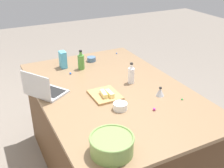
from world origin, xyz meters
TOP-DOWN VIEW (x-y plane):
  - ground_plane at (0.00, 0.00)m, footprint 12.00×12.00m
  - island_counter at (0.00, 0.00)m, footprint 1.85×1.23m
  - laptop at (0.16, 0.55)m, footprint 0.38×0.36m
  - mixing_bowl_large at (-0.74, 0.37)m, footprint 0.27×0.27m
  - bottle_olive at (0.53, 0.08)m, footprint 0.07×0.07m
  - bottle_vinegar at (0.04, -0.21)m, footprint 0.06×0.06m
  - cutting_board at (-0.08, 0.11)m, footprint 0.26×0.23m
  - butter_stick_left at (-0.12, 0.08)m, footprint 0.11×0.04m
  - butter_stick_right at (-0.10, 0.13)m, footprint 0.11×0.05m
  - ramekin_small at (-0.32, 0.09)m, footprint 0.11×0.11m
  - ramekin_medium at (0.68, -0.09)m, footprint 0.09×0.09m
  - kitchen_timer at (-0.28, -0.30)m, footprint 0.07×0.07m
  - candy_bag at (0.65, 0.23)m, footprint 0.09×0.06m
  - candy_0 at (-0.42, -0.42)m, footprint 0.01×0.01m
  - candy_1 at (0.76, -0.44)m, footprint 0.01×0.01m
  - candy_2 at (0.46, 0.22)m, footprint 0.02×0.02m
  - candy_3 at (-0.45, -0.13)m, footprint 0.02×0.02m

SIDE VIEW (x-z plane):
  - ground_plane at x=0.00m, z-range 0.00..0.00m
  - island_counter at x=0.00m, z-range 0.00..0.90m
  - candy_0 at x=-0.42m, z-range 0.90..0.91m
  - candy_1 at x=0.76m, z-range 0.90..0.91m
  - cutting_board at x=-0.08m, z-range 0.90..0.92m
  - candy_2 at x=0.46m, z-range 0.90..0.92m
  - candy_3 at x=-0.45m, z-range 0.90..0.92m
  - ramekin_medium at x=0.68m, z-range 0.90..0.95m
  - ramekin_small at x=-0.32m, z-range 0.90..0.95m
  - kitchen_timer at x=-0.28m, z-range 0.90..0.97m
  - butter_stick_left at x=-0.12m, z-range 0.92..0.95m
  - butter_stick_right at x=-0.10m, z-range 0.92..0.95m
  - laptop at x=0.16m, z-range 0.84..1.06m
  - mixing_bowl_large at x=-0.74m, z-range 0.90..1.02m
  - bottle_vinegar at x=0.04m, z-range 0.88..1.07m
  - bottle_olive at x=0.53m, z-range 0.88..1.08m
  - candy_bag at x=0.65m, z-range 0.90..1.07m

